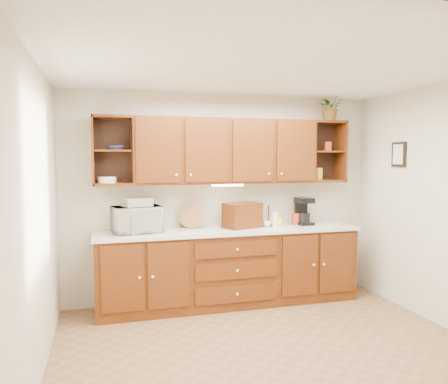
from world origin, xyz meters
TOP-DOWN VIEW (x-y plane):
  - floor at (0.00, 0.00)m, footprint 4.00×4.00m
  - ceiling at (0.00, 0.00)m, footprint 4.00×4.00m
  - back_wall at (0.00, 1.75)m, footprint 4.00×0.00m
  - left_wall at (-2.00, 0.00)m, footprint 0.00×3.50m
  - base_cabinets at (0.00, 1.45)m, footprint 3.20×0.60m
  - countertop at (0.00, 1.44)m, footprint 3.24×0.64m
  - upper_cabinets at (0.01, 1.59)m, footprint 3.20×0.33m
  - undercabinet_light at (0.00, 1.53)m, footprint 0.40×0.05m
  - framed_picture at (1.98, 0.90)m, footprint 0.03×0.24m
  - wicker_basket at (-1.09, 1.46)m, footprint 0.34×0.34m
  - microwave at (-1.11, 1.50)m, footprint 0.62×0.48m
  - towel_stack at (-1.11, 1.50)m, footprint 0.37×0.32m
  - wine_bottle at (-1.12, 1.48)m, footprint 0.09×0.09m
  - woven_tray at (-0.43, 1.64)m, footprint 0.34×0.14m
  - bread_box at (0.18, 1.49)m, footprint 0.51×0.41m
  - mug_tree at (0.54, 1.53)m, footprint 0.22×0.23m
  - canister_red at (0.93, 1.55)m, footprint 0.13×0.13m
  - canister_white at (0.62, 1.48)m, footprint 0.08×0.08m
  - canister_yellow at (0.66, 1.46)m, footprint 0.12×0.12m
  - coffee_maker at (1.03, 1.53)m, footprint 0.19×0.25m
  - bowl_stack at (-1.33, 1.57)m, footprint 0.20×0.20m
  - plate_stack at (-1.44, 1.58)m, footprint 0.22×0.22m
  - pantry_box_yellow at (1.26, 1.58)m, footprint 0.11×0.10m
  - pantry_box_red at (1.38, 1.55)m, footprint 0.09×0.08m
  - potted_plant at (1.41, 1.55)m, footprint 0.34×0.30m

SIDE VIEW (x-z plane):
  - floor at x=0.00m, z-range 0.00..0.00m
  - base_cabinets at x=0.00m, z-range 0.00..0.90m
  - countertop at x=0.00m, z-range 0.90..0.94m
  - woven_tray at x=-0.43m, z-range 0.79..1.11m
  - mug_tree at x=0.54m, z-range 0.85..1.11m
  - canister_yellow at x=0.66m, z-range 0.94..1.05m
  - canister_red at x=0.93m, z-range 0.94..1.09m
  - wicker_basket at x=-1.09m, z-range 0.94..1.09m
  - canister_white at x=0.62m, z-range 0.94..1.12m
  - wine_bottle at x=-1.12m, z-range 0.94..1.22m
  - microwave at x=-1.11m, z-range 0.94..1.25m
  - bread_box at x=0.18m, z-range 0.94..1.25m
  - coffee_maker at x=1.03m, z-range 0.93..1.29m
  - towel_stack at x=-1.11m, z-range 1.25..1.34m
  - back_wall at x=0.00m, z-range -0.70..3.30m
  - left_wall at x=-2.00m, z-range -0.45..3.05m
  - undercabinet_light at x=0.00m, z-range 1.46..1.48m
  - plate_stack at x=-1.44m, z-range 1.52..1.59m
  - pantry_box_yellow at x=1.26m, z-range 1.52..1.67m
  - framed_picture at x=1.98m, z-range 1.70..2.00m
  - upper_cabinets at x=0.01m, z-range 1.49..2.29m
  - bowl_stack at x=-1.33m, z-range 1.90..1.95m
  - pantry_box_red at x=1.38m, z-range 1.90..2.02m
  - potted_plant at x=1.41m, z-range 2.29..2.64m
  - ceiling at x=0.00m, z-range 2.60..2.60m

